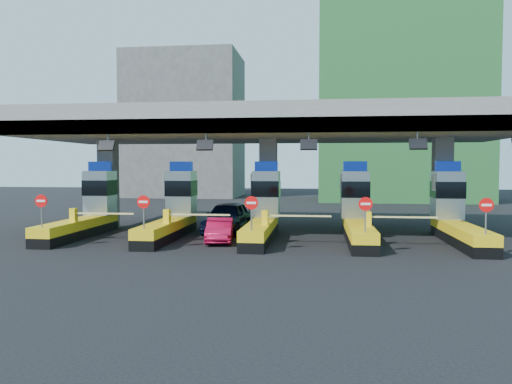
# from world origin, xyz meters

# --- Properties ---
(ground) EXTENTS (120.00, 120.00, 0.00)m
(ground) POSITION_xyz_m (0.00, 0.00, 0.00)
(ground) COLOR black
(ground) RESTS_ON ground
(toll_canopy) EXTENTS (28.00, 12.09, 7.00)m
(toll_canopy) POSITION_xyz_m (0.00, 2.87, 6.13)
(toll_canopy) COLOR slate
(toll_canopy) RESTS_ON ground
(toll_lane_far_left) EXTENTS (4.43, 8.00, 4.16)m
(toll_lane_far_left) POSITION_xyz_m (-10.00, 0.28, 1.40)
(toll_lane_far_left) COLOR black
(toll_lane_far_left) RESTS_ON ground
(toll_lane_left) EXTENTS (4.43, 8.00, 4.16)m
(toll_lane_left) POSITION_xyz_m (-5.00, 0.28, 1.40)
(toll_lane_left) COLOR black
(toll_lane_left) RESTS_ON ground
(toll_lane_center) EXTENTS (4.43, 8.00, 4.16)m
(toll_lane_center) POSITION_xyz_m (0.00, 0.28, 1.40)
(toll_lane_center) COLOR black
(toll_lane_center) RESTS_ON ground
(toll_lane_right) EXTENTS (4.43, 8.00, 4.16)m
(toll_lane_right) POSITION_xyz_m (5.00, 0.28, 1.40)
(toll_lane_right) COLOR black
(toll_lane_right) RESTS_ON ground
(toll_lane_far_right) EXTENTS (4.43, 8.00, 4.16)m
(toll_lane_far_right) POSITION_xyz_m (10.00, 0.28, 1.40)
(toll_lane_far_right) COLOR black
(toll_lane_far_right) RESTS_ON ground
(bg_building_scaffold) EXTENTS (18.00, 12.00, 28.00)m
(bg_building_scaffold) POSITION_xyz_m (12.00, 32.00, 14.00)
(bg_building_scaffold) COLOR #1E5926
(bg_building_scaffold) RESTS_ON ground
(bg_building_concrete) EXTENTS (14.00, 10.00, 18.00)m
(bg_building_concrete) POSITION_xyz_m (-14.00, 36.00, 9.00)
(bg_building_concrete) COLOR #4C4C49
(bg_building_concrete) RESTS_ON ground
(van) EXTENTS (2.55, 5.46, 1.81)m
(van) POSITION_xyz_m (-2.30, 1.98, 0.90)
(van) COLOR black
(van) RESTS_ON ground
(red_car) EXTENTS (1.76, 3.82, 1.21)m
(red_car) POSITION_xyz_m (-2.05, -1.57, 0.61)
(red_car) COLOR #B20D35
(red_car) RESTS_ON ground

